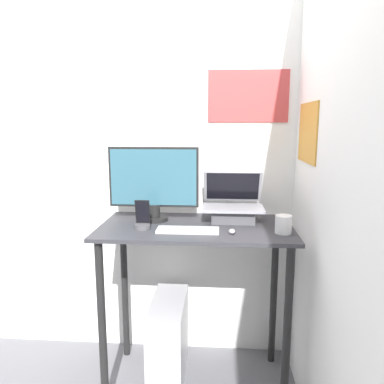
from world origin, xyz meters
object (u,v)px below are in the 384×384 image
at_px(keyboard, 188,230).
at_px(computer_tower, 168,339).
at_px(monitor, 154,185).
at_px(mouse, 232,231).
at_px(laptop, 233,208).
at_px(cell_phone, 143,221).

distance_m(keyboard, computer_tower, 0.72).
bearing_deg(computer_tower, monitor, 142.23).
bearing_deg(monitor, mouse, -28.24).
xyz_separation_m(monitor, computer_tower, (0.08, -0.06, -0.89)).
relative_size(laptop, mouse, 6.51).
relative_size(mouse, computer_tower, 0.11).
xyz_separation_m(monitor, mouse, (0.42, -0.23, -0.19)).
bearing_deg(mouse, monitor, 151.76).
bearing_deg(cell_phone, laptop, 22.31).
relative_size(laptop, computer_tower, 0.70).
xyz_separation_m(mouse, cell_phone, (-0.45, 0.06, 0.03)).
height_order(mouse, cell_phone, cell_phone).
distance_m(monitor, computer_tower, 0.90).
xyz_separation_m(laptop, keyboard, (-0.23, -0.23, -0.07)).
height_order(keyboard, cell_phone, cell_phone).
xyz_separation_m(mouse, computer_tower, (-0.34, 0.17, -0.70)).
bearing_deg(keyboard, laptop, 44.62).
bearing_deg(computer_tower, keyboard, -49.31).
relative_size(laptop, keyboard, 1.07).
relative_size(monitor, computer_tower, 1.05).
bearing_deg(laptop, monitor, -177.49).
xyz_separation_m(keyboard, computer_tower, (-0.13, 0.15, -0.70)).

